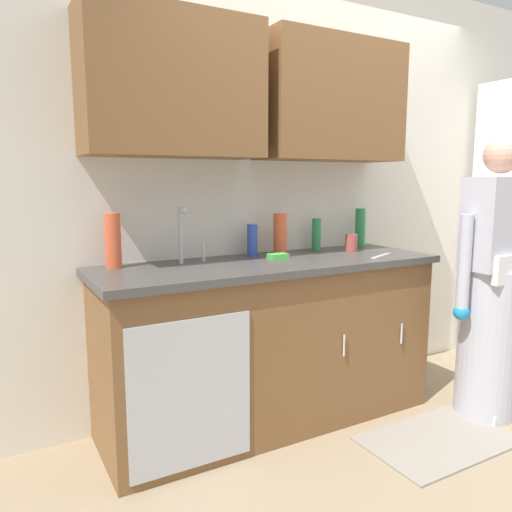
{
  "coord_description": "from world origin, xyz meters",
  "views": [
    {
      "loc": [
        -1.93,
        -1.61,
        1.38
      ],
      "look_at": [
        -0.72,
        0.55,
        1.0
      ],
      "focal_mm": 34.49,
      "sensor_mm": 36.0,
      "label": 1
    }
  ],
  "objects_px": {
    "bottle_soap": "(280,234)",
    "bottle_cleaner_spray": "(360,228)",
    "bottle_dish_liquid": "(113,241)",
    "sponge": "(278,256)",
    "bottle_water_tall": "(316,234)",
    "cup_by_sink": "(351,243)",
    "person_at_sink": "(491,301)",
    "bottle_water_short": "(252,240)",
    "sink": "(198,270)",
    "knife_on_counter": "(381,256)"
  },
  "relations": [
    {
      "from": "bottle_soap",
      "to": "bottle_cleaner_spray",
      "type": "height_order",
      "value": "bottle_cleaner_spray"
    },
    {
      "from": "bottle_dish_liquid",
      "to": "bottle_cleaner_spray",
      "type": "xyz_separation_m",
      "value": [
        1.64,
        0.02,
        -0.01
      ]
    },
    {
      "from": "bottle_cleaner_spray",
      "to": "sponge",
      "type": "relative_size",
      "value": 2.33
    },
    {
      "from": "bottle_water_tall",
      "to": "bottle_cleaner_spray",
      "type": "distance_m",
      "value": 0.36
    },
    {
      "from": "bottle_dish_liquid",
      "to": "sponge",
      "type": "relative_size",
      "value": 2.54
    },
    {
      "from": "bottle_cleaner_spray",
      "to": "cup_by_sink",
      "type": "xyz_separation_m",
      "value": [
        -0.2,
        -0.15,
        -0.07
      ]
    },
    {
      "from": "bottle_water_tall",
      "to": "bottle_soap",
      "type": "distance_m",
      "value": 0.31
    },
    {
      "from": "bottle_soap",
      "to": "bottle_cleaner_spray",
      "type": "xyz_separation_m",
      "value": [
        0.67,
        0.05,
        0.0
      ]
    },
    {
      "from": "person_at_sink",
      "to": "bottle_dish_liquid",
      "type": "relative_size",
      "value": 5.8
    },
    {
      "from": "bottle_water_short",
      "to": "bottle_soap",
      "type": "bearing_deg",
      "value": -12.68
    },
    {
      "from": "bottle_water_short",
      "to": "bottle_water_tall",
      "type": "xyz_separation_m",
      "value": [
        0.47,
        0.01,
        0.01
      ]
    },
    {
      "from": "sink",
      "to": "cup_by_sink",
      "type": "height_order",
      "value": "sink"
    },
    {
      "from": "bottle_water_tall",
      "to": "bottle_cleaner_spray",
      "type": "relative_size",
      "value": 0.79
    },
    {
      "from": "knife_on_counter",
      "to": "sponge",
      "type": "distance_m",
      "value": 0.62
    },
    {
      "from": "person_at_sink",
      "to": "bottle_dish_liquid",
      "type": "xyz_separation_m",
      "value": [
        -1.97,
        0.75,
        0.39
      ]
    },
    {
      "from": "bottle_dish_liquid",
      "to": "knife_on_counter",
      "type": "height_order",
      "value": "bottle_dish_liquid"
    },
    {
      "from": "bottle_cleaner_spray",
      "to": "knife_on_counter",
      "type": "height_order",
      "value": "bottle_cleaner_spray"
    },
    {
      "from": "bottle_water_short",
      "to": "bottle_cleaner_spray",
      "type": "xyz_separation_m",
      "value": [
        0.83,
        0.02,
        0.03
      ]
    },
    {
      "from": "sink",
      "to": "bottle_cleaner_spray",
      "type": "distance_m",
      "value": 1.28
    },
    {
      "from": "person_at_sink",
      "to": "bottle_water_tall",
      "type": "bearing_deg",
      "value": 132.1
    },
    {
      "from": "person_at_sink",
      "to": "knife_on_counter",
      "type": "xyz_separation_m",
      "value": [
        -0.51,
        0.38,
        0.25
      ]
    },
    {
      "from": "cup_by_sink",
      "to": "knife_on_counter",
      "type": "distance_m",
      "value": 0.25
    },
    {
      "from": "bottle_cleaner_spray",
      "to": "person_at_sink",
      "type": "bearing_deg",
      "value": -66.65
    },
    {
      "from": "bottle_water_short",
      "to": "bottle_dish_liquid",
      "type": "distance_m",
      "value": 0.81
    },
    {
      "from": "person_at_sink",
      "to": "bottle_soap",
      "type": "relative_size",
      "value": 6.54
    },
    {
      "from": "knife_on_counter",
      "to": "cup_by_sink",
      "type": "bearing_deg",
      "value": -108.59
    },
    {
      "from": "person_at_sink",
      "to": "knife_on_counter",
      "type": "height_order",
      "value": "person_at_sink"
    },
    {
      "from": "bottle_water_short",
      "to": "bottle_dish_liquid",
      "type": "xyz_separation_m",
      "value": [
        -0.81,
        -0.0,
        0.05
      ]
    },
    {
      "from": "sink",
      "to": "bottle_soap",
      "type": "relative_size",
      "value": 2.02
    },
    {
      "from": "person_at_sink",
      "to": "sponge",
      "type": "distance_m",
      "value": 1.27
    },
    {
      "from": "bottle_water_tall",
      "to": "bottle_dish_liquid",
      "type": "relative_size",
      "value": 0.73
    },
    {
      "from": "bottle_water_short",
      "to": "knife_on_counter",
      "type": "distance_m",
      "value": 0.76
    },
    {
      "from": "sponge",
      "to": "bottle_dish_liquid",
      "type": "bearing_deg",
      "value": 169.95
    },
    {
      "from": "person_at_sink",
      "to": "bottle_dish_liquid",
      "type": "height_order",
      "value": "person_at_sink"
    },
    {
      "from": "sink",
      "to": "bottle_cleaner_spray",
      "type": "height_order",
      "value": "sink"
    },
    {
      "from": "bottle_cleaner_spray",
      "to": "bottle_soap",
      "type": "bearing_deg",
      "value": -175.36
    },
    {
      "from": "person_at_sink",
      "to": "cup_by_sink",
      "type": "bearing_deg",
      "value": 130.34
    },
    {
      "from": "person_at_sink",
      "to": "cup_by_sink",
      "type": "distance_m",
      "value": 0.87
    },
    {
      "from": "bottle_water_tall",
      "to": "sponge",
      "type": "xyz_separation_m",
      "value": [
        -0.39,
        -0.18,
        -0.09
      ]
    },
    {
      "from": "bottle_cleaner_spray",
      "to": "knife_on_counter",
      "type": "distance_m",
      "value": 0.45
    },
    {
      "from": "sink",
      "to": "bottle_dish_liquid",
      "type": "relative_size",
      "value": 1.79
    },
    {
      "from": "sink",
      "to": "person_at_sink",
      "type": "xyz_separation_m",
      "value": [
        1.59,
        -0.57,
        -0.23
      ]
    },
    {
      "from": "bottle_water_short",
      "to": "bottle_cleaner_spray",
      "type": "height_order",
      "value": "bottle_cleaner_spray"
    },
    {
      "from": "sink",
      "to": "bottle_water_tall",
      "type": "distance_m",
      "value": 0.92
    },
    {
      "from": "bottle_water_short",
      "to": "person_at_sink",
      "type": "bearing_deg",
      "value": -32.88
    },
    {
      "from": "sink",
      "to": "knife_on_counter",
      "type": "xyz_separation_m",
      "value": [
        1.08,
        -0.19,
        0.02
      ]
    },
    {
      "from": "person_at_sink",
      "to": "knife_on_counter",
      "type": "distance_m",
      "value": 0.68
    },
    {
      "from": "bottle_dish_liquid",
      "to": "sponge",
      "type": "height_order",
      "value": "bottle_dish_liquid"
    },
    {
      "from": "bottle_dish_liquid",
      "to": "bottle_soap",
      "type": "bearing_deg",
      "value": -1.97
    },
    {
      "from": "bottle_water_short",
      "to": "bottle_soap",
      "type": "distance_m",
      "value": 0.17
    }
  ]
}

